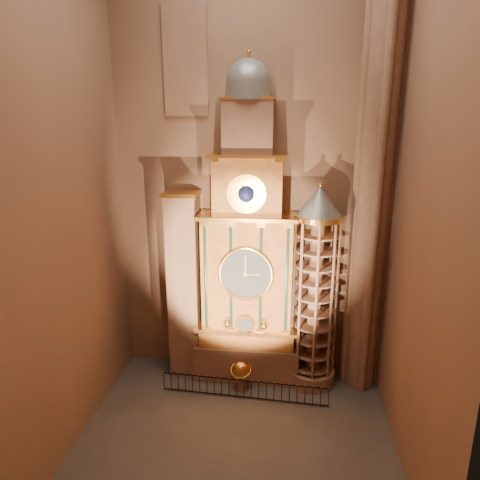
# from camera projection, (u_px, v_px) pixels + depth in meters

# --- Properties ---
(floor) EXTENTS (14.00, 14.00, 0.00)m
(floor) POSITION_uv_depth(u_px,v_px,m) (236.00, 436.00, 19.15)
(floor) COLOR #383330
(floor) RESTS_ON ground
(wall_back) EXTENTS (22.00, 0.00, 22.00)m
(wall_back) POSITION_uv_depth(u_px,v_px,m) (250.00, 175.00, 22.00)
(wall_back) COLOR #916A4E
(wall_back) RESTS_ON floor
(wall_left) EXTENTS (0.00, 22.00, 22.00)m
(wall_left) POSITION_uv_depth(u_px,v_px,m) (61.00, 190.00, 17.01)
(wall_left) COLOR #916A4E
(wall_left) RESTS_ON floor
(wall_right) EXTENTS (0.00, 22.00, 22.00)m
(wall_right) POSITION_uv_depth(u_px,v_px,m) (427.00, 196.00, 15.48)
(wall_right) COLOR #916A4E
(wall_right) RESTS_ON floor
(astronomical_clock) EXTENTS (5.60, 2.41, 16.70)m
(astronomical_clock) POSITION_uv_depth(u_px,v_px,m) (248.00, 261.00, 22.14)
(astronomical_clock) COLOR #8C634C
(astronomical_clock) RESTS_ON floor
(portrait_tower) EXTENTS (1.80, 1.60, 10.20)m
(portrait_tower) POSITION_uv_depth(u_px,v_px,m) (185.00, 285.00, 22.94)
(portrait_tower) COLOR #8C634C
(portrait_tower) RESTS_ON floor
(stair_turret) EXTENTS (2.50, 2.50, 10.80)m
(stair_turret) POSITION_uv_depth(u_px,v_px,m) (315.00, 291.00, 21.88)
(stair_turret) COLOR #8C634C
(stair_turret) RESTS_ON floor
(gothic_pier) EXTENTS (2.04, 2.04, 22.00)m
(gothic_pier) POSITION_uv_depth(u_px,v_px,m) (375.00, 179.00, 20.37)
(gothic_pier) COLOR #8C634C
(gothic_pier) RESTS_ON floor
(stained_glass_window) EXTENTS (2.20, 0.14, 5.20)m
(stained_glass_window) POSITION_uv_depth(u_px,v_px,m) (185.00, 61.00, 20.81)
(stained_glass_window) COLOR navy
(stained_glass_window) RESTS_ON wall_back
(celestial_globe) EXTENTS (1.20, 1.15, 1.59)m
(celestial_globe) POSITION_uv_depth(u_px,v_px,m) (241.00, 373.00, 22.34)
(celestial_globe) COLOR #8C634C
(celestial_globe) RESTS_ON floor
(iron_railing) EXTENTS (8.44, 0.54, 1.01)m
(iron_railing) POSITION_uv_depth(u_px,v_px,m) (244.00, 389.00, 21.64)
(iron_railing) COLOR black
(iron_railing) RESTS_ON floor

